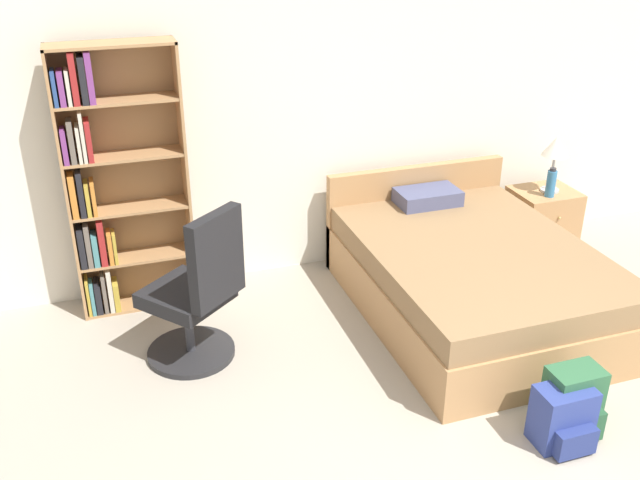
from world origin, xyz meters
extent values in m
cube|color=silver|center=(0.00, 3.23, 1.30)|extent=(9.00, 0.06, 2.60)
cube|color=#AD7F51|center=(-2.10, 2.98, 0.98)|extent=(0.02, 0.26, 1.95)
cube|color=#AD7F51|center=(-1.28, 2.98, 0.98)|extent=(0.02, 0.26, 1.95)
cube|color=#936C45|center=(-1.69, 3.11, 0.98)|extent=(0.84, 0.01, 1.95)
cube|color=#AD7F51|center=(-1.69, 2.98, 0.01)|extent=(0.80, 0.25, 0.02)
cube|color=gold|center=(-2.07, 2.95, 0.16)|extent=(0.02, 0.17, 0.27)
cube|color=teal|center=(-2.04, 2.95, 0.14)|extent=(0.03, 0.17, 0.24)
cube|color=black|center=(-2.00, 2.96, 0.13)|extent=(0.04, 0.20, 0.23)
cube|color=#665B51|center=(-1.95, 2.94, 0.17)|extent=(0.03, 0.16, 0.30)
cube|color=beige|center=(-1.91, 2.93, 0.19)|extent=(0.03, 0.14, 0.34)
cube|color=gold|center=(-1.87, 2.95, 0.13)|extent=(0.04, 0.17, 0.22)
cube|color=#AD7F51|center=(-1.69, 2.98, 0.40)|extent=(0.80, 0.25, 0.02)
cube|color=black|center=(-2.06, 2.96, 0.56)|extent=(0.04, 0.19, 0.29)
cube|color=#665B51|center=(-2.01, 2.94, 0.57)|extent=(0.04, 0.16, 0.32)
cube|color=teal|center=(-1.97, 2.94, 0.53)|extent=(0.04, 0.16, 0.24)
cube|color=maroon|center=(-1.92, 2.96, 0.58)|extent=(0.04, 0.20, 0.34)
cube|color=orange|center=(-1.86, 2.94, 0.53)|extent=(0.03, 0.15, 0.24)
cube|color=gold|center=(-1.83, 2.94, 0.53)|extent=(0.02, 0.15, 0.23)
cube|color=#AD7F51|center=(-1.69, 2.98, 0.79)|extent=(0.80, 0.25, 0.02)
cube|color=orange|center=(-2.06, 2.94, 0.95)|extent=(0.04, 0.15, 0.30)
cube|color=black|center=(-2.00, 2.96, 0.96)|extent=(0.04, 0.19, 0.32)
cube|color=gold|center=(-1.97, 2.96, 0.91)|extent=(0.03, 0.19, 0.22)
cube|color=orange|center=(-1.93, 2.95, 0.92)|extent=(0.03, 0.18, 0.23)
cube|color=#AD7F51|center=(-1.69, 2.98, 1.18)|extent=(0.80, 0.25, 0.02)
cube|color=#7A387F|center=(-2.06, 2.94, 1.31)|extent=(0.03, 0.16, 0.23)
cube|color=#665B51|center=(-2.01, 2.95, 1.33)|extent=(0.04, 0.17, 0.28)
cube|color=beige|center=(-1.97, 2.95, 1.31)|extent=(0.02, 0.17, 0.24)
cube|color=beige|center=(-1.94, 2.95, 1.36)|extent=(0.02, 0.17, 0.34)
cube|color=maroon|center=(-1.90, 2.95, 1.33)|extent=(0.04, 0.18, 0.27)
cube|color=#AD7F51|center=(-1.69, 2.98, 1.57)|extent=(0.80, 0.25, 0.02)
cube|color=navy|center=(-2.06, 2.95, 1.69)|extent=(0.03, 0.17, 0.22)
cube|color=#7A387F|center=(-2.02, 2.95, 1.69)|extent=(0.04, 0.18, 0.22)
cube|color=beige|center=(-1.98, 2.95, 1.69)|extent=(0.02, 0.17, 0.23)
cube|color=maroon|center=(-1.94, 2.94, 1.75)|extent=(0.04, 0.15, 0.34)
cube|color=black|center=(-1.88, 2.97, 1.73)|extent=(0.04, 0.21, 0.31)
cube|color=#7A387F|center=(-1.84, 2.94, 1.75)|extent=(0.04, 0.16, 0.34)
cube|color=#AD7F51|center=(-1.69, 2.98, 1.94)|extent=(0.84, 0.26, 0.02)
cube|color=#AD7F51|center=(0.61, 2.05, 0.19)|extent=(1.55, 2.10, 0.38)
cube|color=olive|center=(0.61, 2.05, 0.47)|extent=(1.52, 2.06, 0.19)
cube|color=#AD7F51|center=(0.61, 3.06, 0.41)|extent=(1.55, 0.08, 0.81)
cube|color=#4C5175|center=(0.61, 2.85, 0.62)|extent=(0.50, 0.30, 0.12)
cylinder|color=#232326|center=(-1.44, 2.19, 0.02)|extent=(0.59, 0.59, 0.04)
cylinder|color=#333338|center=(-1.44, 2.19, 0.23)|extent=(0.06, 0.06, 0.37)
cube|color=black|center=(-1.44, 2.19, 0.46)|extent=(0.68, 0.68, 0.10)
cube|color=black|center=(-1.26, 1.97, 0.81)|extent=(0.39, 0.34, 0.59)
cube|color=#AD7F51|center=(1.75, 2.87, 0.26)|extent=(0.52, 0.44, 0.52)
sphere|color=tan|center=(1.75, 2.64, 0.36)|extent=(0.02, 0.02, 0.02)
cylinder|color=#B2B2B7|center=(1.78, 2.86, 0.53)|extent=(0.16, 0.16, 0.02)
cylinder|color=#B2B2B7|center=(1.78, 2.86, 0.69)|extent=(0.02, 0.02, 0.30)
cone|color=silver|center=(1.78, 2.86, 0.92)|extent=(0.23, 0.23, 0.17)
cylinder|color=teal|center=(1.71, 2.76, 0.63)|extent=(0.08, 0.08, 0.23)
cylinder|color=#2D2D33|center=(1.71, 2.76, 0.76)|extent=(0.05, 0.05, 0.03)
cube|color=#2D603D|center=(0.52, 0.75, 0.21)|extent=(0.31, 0.20, 0.41)
cube|color=#275234|center=(0.52, 0.61, 0.11)|extent=(0.23, 0.07, 0.18)
cube|color=navy|center=(0.40, 0.67, 0.18)|extent=(0.32, 0.21, 0.36)
cube|color=navy|center=(0.40, 0.54, 0.10)|extent=(0.24, 0.07, 0.16)
camera|label=1|loc=(-1.89, -1.88, 2.81)|focal=40.00mm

